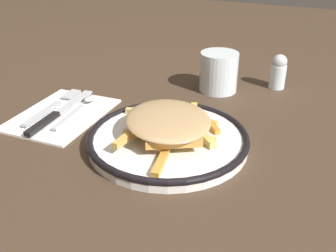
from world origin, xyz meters
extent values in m
plane|color=#403021|center=(0.00, 0.00, 0.00)|extent=(2.60, 2.60, 0.00)
cylinder|color=white|center=(0.00, 0.00, 0.01)|extent=(0.27, 0.27, 0.02)
torus|color=black|center=(0.00, 0.00, 0.02)|extent=(0.27, 0.27, 0.01)
cube|color=gold|center=(0.00, -0.02, 0.03)|extent=(0.02, 0.06, 0.01)
cube|color=gold|center=(0.00, 0.00, 0.03)|extent=(0.07, 0.03, 0.01)
cube|color=gold|center=(0.04, 0.07, 0.02)|extent=(0.06, 0.02, 0.01)
cube|color=#E4AC57|center=(-0.02, 0.02, 0.03)|extent=(0.04, 0.06, 0.01)
cube|color=gold|center=(0.04, 0.00, 0.02)|extent=(0.09, 0.02, 0.01)
cube|color=#DEB558|center=(-0.03, -0.02, 0.02)|extent=(0.07, 0.04, 0.01)
cube|color=gold|center=(0.01, -0.03, 0.03)|extent=(0.01, 0.07, 0.01)
cube|color=#E3B862|center=(-0.06, 0.05, 0.02)|extent=(0.09, 0.01, 0.01)
cube|color=gold|center=(0.02, -0.08, 0.02)|extent=(0.02, 0.07, 0.01)
cube|color=orange|center=(0.05, 0.07, 0.02)|extent=(0.07, 0.07, 0.01)
cube|color=#F0B952|center=(-0.04, 0.01, 0.02)|extent=(0.06, 0.07, 0.01)
cube|color=#E3AE4F|center=(0.02, 0.06, 0.03)|extent=(0.03, 0.08, 0.01)
cube|color=#E2C260|center=(0.05, 0.02, 0.02)|extent=(0.07, 0.06, 0.01)
cube|color=gold|center=(0.03, -0.05, 0.04)|extent=(0.08, 0.05, 0.01)
cube|color=#DFC668|center=(-0.01, 0.03, 0.02)|extent=(0.04, 0.07, 0.01)
cube|color=#E1A350|center=(-0.05, -0.05, 0.03)|extent=(0.02, 0.08, 0.01)
ellipsoid|color=tan|center=(0.00, 0.00, 0.05)|extent=(0.21, 0.21, 0.02)
cube|color=#316122|center=(0.05, -0.01, 0.05)|extent=(0.00, 0.00, 0.00)
cube|color=#39611C|center=(-0.01, 0.01, 0.05)|extent=(0.00, 0.00, 0.00)
cube|color=#2F701F|center=(-0.02, -0.02, 0.05)|extent=(0.00, 0.00, 0.00)
cube|color=#346234|center=(0.03, 0.05, 0.05)|extent=(0.00, 0.00, 0.00)
cube|color=#335C1D|center=(0.04, 0.00, 0.05)|extent=(0.00, 0.00, 0.00)
cube|color=#2D6122|center=(0.01, 0.01, 0.05)|extent=(0.00, 0.00, 0.00)
cube|color=white|center=(-0.24, 0.02, 0.00)|extent=(0.15, 0.21, 0.01)
cube|color=silver|center=(-0.26, 0.00, 0.01)|extent=(0.02, 0.11, 0.01)
cube|color=silver|center=(-0.27, 0.10, 0.01)|extent=(0.02, 0.04, 0.00)
cube|color=black|center=(-0.23, -0.04, 0.01)|extent=(0.02, 0.09, 0.01)
cube|color=silver|center=(-0.24, 0.07, 0.01)|extent=(0.02, 0.12, 0.00)
cube|color=silver|center=(-0.21, 0.01, 0.01)|extent=(0.02, 0.10, 0.00)
ellipsoid|color=silver|center=(-0.21, 0.09, 0.01)|extent=(0.02, 0.03, 0.01)
cylinder|color=silver|center=(0.01, 0.27, 0.04)|extent=(0.08, 0.08, 0.09)
cylinder|color=silver|center=(0.13, 0.33, 0.03)|extent=(0.04, 0.04, 0.05)
sphere|color=#B7BABF|center=(0.13, 0.33, 0.06)|extent=(0.03, 0.03, 0.03)
camera|label=1|loc=(0.22, -0.53, 0.35)|focal=42.13mm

